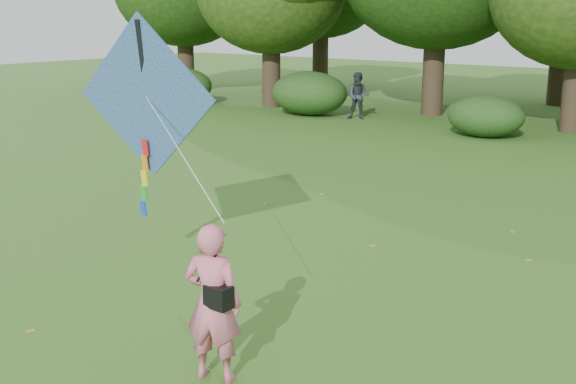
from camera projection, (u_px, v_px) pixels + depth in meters
The scene contains 6 objects.
ground at pixel (240, 343), 9.31m from camera, with size 100.00×100.00×0.00m, color #265114.
man_kite_flyer at pixel (213, 303), 8.20m from camera, with size 0.69×0.45×1.88m, color #DB6783.
bystander_left at pixel (359, 96), 28.67m from camera, with size 0.90×0.70×1.85m, color #293037.
crossbody_bag at pixel (218, 296), 8.08m from camera, with size 0.43×0.20×0.73m.
flying_kite at pixel (146, 99), 11.40m from camera, with size 4.96×2.43×3.31m.
fallen_leaves at pixel (442, 251), 12.89m from camera, with size 9.51×13.93×0.01m.
Camera 1 is at (5.75, -6.37, 4.15)m, focal length 45.00 mm.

